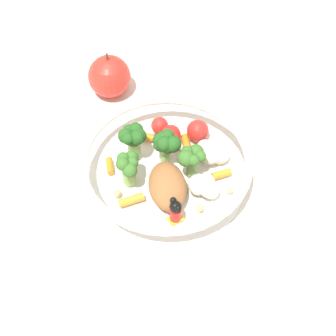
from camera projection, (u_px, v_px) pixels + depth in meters
ground_plane at (161, 189)px, 0.70m from camera, size 2.40×2.40×0.00m
food_container at (171, 165)px, 0.69m from camera, size 0.23×0.23×0.07m
loose_apple at (109, 76)px, 0.79m from camera, size 0.07×0.07×0.08m
folded_napkin at (326, 295)px, 0.61m from camera, size 0.15×0.17×0.01m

